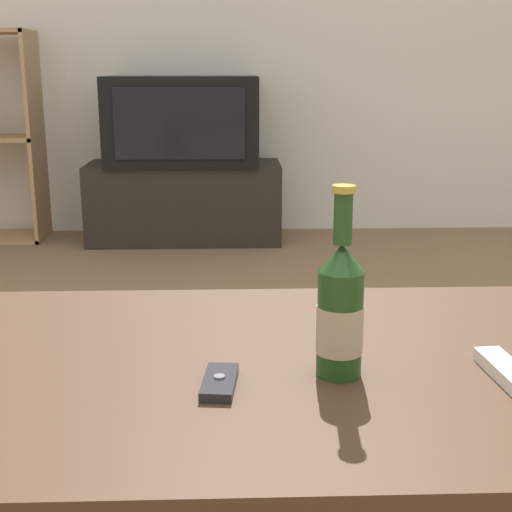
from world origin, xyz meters
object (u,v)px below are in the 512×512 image
television (183,120)px  beer_bottle (340,311)px  remote_control (511,376)px  tv_stand (185,202)px  cell_phone (219,382)px

television → beer_bottle: 2.83m
remote_control → tv_stand: bearing=98.7°
cell_phone → remote_control: (0.41, 0.00, 0.00)m
beer_bottle → remote_control: size_ratio=1.59×
tv_stand → beer_bottle: size_ratio=3.65×
television → cell_phone: television is taller
television → beer_bottle: bearing=-81.9°
television → cell_phone: (0.23, -2.84, -0.17)m
beer_bottle → remote_control: bearing=-8.6°
television → beer_bottle: television is taller
tv_stand → cell_phone: size_ratio=9.26×
tv_stand → cell_phone: bearing=-85.4°
remote_control → television: bearing=98.7°
tv_stand → cell_phone: 2.86m
television → remote_control: size_ratio=4.47×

